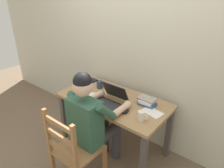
{
  "coord_description": "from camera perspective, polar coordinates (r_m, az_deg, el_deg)",
  "views": [
    {
      "loc": [
        1.31,
        -1.66,
        1.92
      ],
      "look_at": [
        0.02,
        -0.05,
        0.95
      ],
      "focal_mm": 32.72,
      "sensor_mm": 36.0,
      "label": 1
    }
  ],
  "objects": [
    {
      "name": "ground_plane",
      "position": [
        2.86,
        0.4,
        -16.98
      ],
      "size": [
        8.0,
        8.0,
        0.0
      ],
      "primitive_type": "plane",
      "color": "brown"
    },
    {
      "name": "back_wall",
      "position": [
        2.54,
        6.56,
        10.95
      ],
      "size": [
        6.0,
        0.04,
        2.6
      ],
      "color": "beige",
      "rests_on": "ground"
    },
    {
      "name": "desk",
      "position": [
        2.48,
        0.45,
        -6.3
      ],
      "size": [
        1.32,
        0.68,
        0.73
      ],
      "color": "#9E7A51",
      "rests_on": "ground"
    },
    {
      "name": "seated_person",
      "position": [
        2.16,
        -5.45,
        -9.8
      ],
      "size": [
        0.5,
        0.6,
        1.25
      ],
      "color": "#2D5642",
      "rests_on": "ground"
    },
    {
      "name": "wooden_chair",
      "position": [
        2.15,
        -10.63,
        -17.92
      ],
      "size": [
        0.42,
        0.42,
        0.94
      ],
      "color": "olive",
      "rests_on": "ground"
    },
    {
      "name": "laptop",
      "position": [
        2.32,
        -0.63,
        -4.33
      ],
      "size": [
        0.33,
        0.33,
        0.22
      ],
      "color": "black",
      "rests_on": "desk"
    },
    {
      "name": "computer_mouse",
      "position": [
        2.18,
        3.79,
        -7.58
      ],
      "size": [
        0.06,
        0.1,
        0.03
      ],
      "primitive_type": "ellipsoid",
      "color": "black",
      "rests_on": "desk"
    },
    {
      "name": "coffee_mug_white",
      "position": [
        2.06,
        8.21,
        -8.81
      ],
      "size": [
        0.11,
        0.07,
        0.1
      ],
      "color": "silver",
      "rests_on": "desk"
    },
    {
      "name": "coffee_mug_dark",
      "position": [
        2.67,
        -3.45,
        -0.17
      ],
      "size": [
        0.12,
        0.08,
        0.1
      ],
      "color": "#2D384C",
      "rests_on": "desk"
    },
    {
      "name": "book_stack_main",
      "position": [
        2.32,
        9.69,
        -4.88
      ],
      "size": [
        0.21,
        0.14,
        0.08
      ],
      "color": "#2D5B9E",
      "rests_on": "desk"
    },
    {
      "name": "paper_pile_near_laptop",
      "position": [
        2.22,
        11.2,
        -7.75
      ],
      "size": [
        0.24,
        0.18,
        0.01
      ],
      "primitive_type": "cube",
      "rotation": [
        0.0,
        0.0,
        -0.18
      ],
      "color": "white",
      "rests_on": "desk"
    },
    {
      "name": "paper_pile_back_corner",
      "position": [
        2.55,
        -7.9,
        -2.86
      ],
      "size": [
        0.29,
        0.23,
        0.01
      ],
      "primitive_type": "cube",
      "rotation": [
        0.0,
        0.0,
        0.26
      ],
      "color": "white",
      "rests_on": "desk"
    },
    {
      "name": "paper_pile_side",
      "position": [
        2.23,
        0.42,
        -6.95
      ],
      "size": [
        0.24,
        0.2,
        0.01
      ],
      "primitive_type": "cube",
      "rotation": [
        0.0,
        0.0,
        0.31
      ],
      "color": "white",
      "rests_on": "desk"
    }
  ]
}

